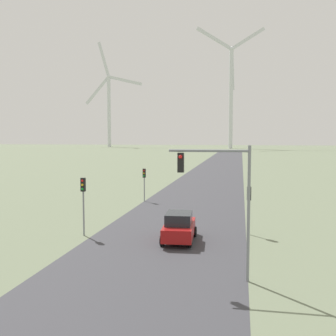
{
  "coord_description": "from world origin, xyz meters",
  "views": [
    {
      "loc": [
        4.6,
        -2.76,
        6.56
      ],
      "look_at": [
        0.0,
        21.9,
        4.54
      ],
      "focal_mm": 42.0,
      "sensor_mm": 36.0,
      "label": 1
    }
  ],
  "objects": [
    {
      "name": "wind_turbine_far_left",
      "position": [
        -77.74,
        235.59,
        27.72
      ],
      "size": [
        38.25,
        4.2,
        65.72
      ],
      "color": "silver",
      "rests_on": "ground"
    },
    {
      "name": "traffic_light_post_near_right",
      "position": [
        5.16,
        23.67,
        2.37
      ],
      "size": [
        0.28,
        0.34,
        3.23
      ],
      "color": "gray",
      "rests_on": "ground"
    },
    {
      "name": "wind_turbine_left",
      "position": [
        -1.28,
        214.68,
        32.67
      ],
      "size": [
        36.25,
        14.25,
        65.81
      ],
      "color": "silver",
      "rests_on": "ground"
    },
    {
      "name": "traffic_light_mast_overhead",
      "position": [
        3.75,
        14.94,
        4.31
      ],
      "size": [
        3.69,
        0.34,
        6.17
      ],
      "color": "gray",
      "rests_on": "ground"
    },
    {
      "name": "traffic_light_post_near_left",
      "position": [
        -5.59,
        21.39,
        2.82
      ],
      "size": [
        0.28,
        0.34,
        3.85
      ],
      "color": "gray",
      "rests_on": "ground"
    },
    {
      "name": "car_approaching",
      "position": [
        0.85,
        21.15,
        0.91
      ],
      "size": [
        2.04,
        4.2,
        1.83
      ],
      "color": "maroon",
      "rests_on": "ground"
    },
    {
      "name": "traffic_light_post_mid_left",
      "position": [
        -4.99,
        35.54,
        2.44
      ],
      "size": [
        0.28,
        0.33,
        3.32
      ],
      "color": "gray",
      "rests_on": "ground"
    },
    {
      "name": "road_surface",
      "position": [
        0.0,
        48.0,
        0.0
      ],
      "size": [
        10.0,
        240.0,
        0.01
      ],
      "color": "#38383D",
      "rests_on": "ground"
    }
  ]
}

